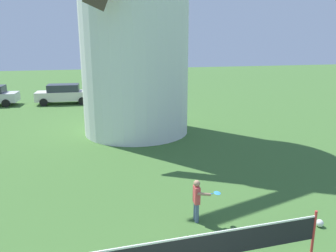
# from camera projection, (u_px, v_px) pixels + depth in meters

# --- Properties ---
(tennis_net) EXTENTS (5.83, 0.06, 1.10)m
(tennis_net) POSITION_uv_depth(u_px,v_px,m) (194.00, 248.00, 6.54)
(tennis_net) COLOR red
(tennis_net) RESTS_ON ground_plane
(player_far) EXTENTS (0.70, 0.53, 1.20)m
(player_far) POSITION_uv_depth(u_px,v_px,m) (197.00, 198.00, 8.69)
(player_far) COLOR slate
(player_far) RESTS_ON ground_plane
(stray_ball) EXTENTS (0.20, 0.20, 0.20)m
(stray_ball) POSITION_uv_depth(u_px,v_px,m) (320.00, 223.00, 8.55)
(stray_ball) COLOR silver
(stray_ball) RESTS_ON ground_plane
(parked_car_cream) EXTENTS (4.38, 2.13, 1.56)m
(parked_car_cream) POSITION_uv_depth(u_px,v_px,m) (64.00, 94.00, 25.95)
(parked_car_cream) COLOR silver
(parked_car_cream) RESTS_ON ground_plane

